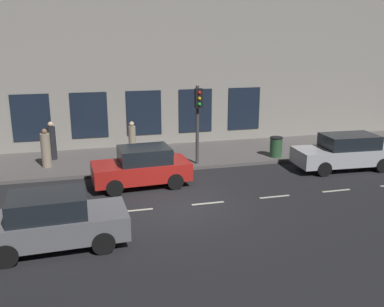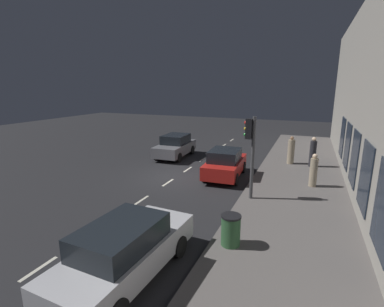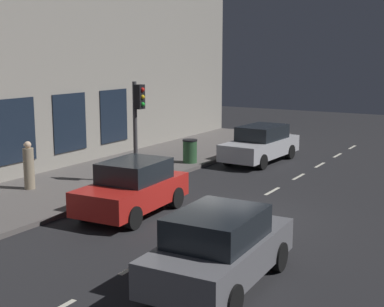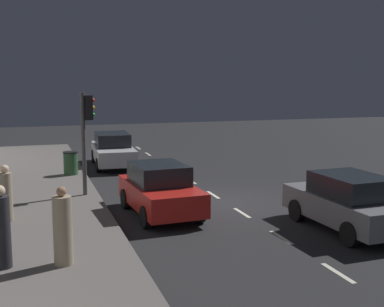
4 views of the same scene
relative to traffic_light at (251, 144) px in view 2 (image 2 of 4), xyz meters
The scene contains 12 objects.
ground_plane 5.38m from the traffic_light, 157.34° to the left, with size 60.00×60.00×0.00m, color #232326.
sidewalk 3.62m from the traffic_light, 43.90° to the left, with size 4.50×32.00×0.15m.
building_facade 5.15m from the traffic_light, 22.29° to the left, with size 0.65×32.00×8.90m.
lane_centre_line 5.12m from the traffic_light, 169.35° to the left, with size 0.12×27.20×0.01m.
traffic_light is the anchor object (origin of this frame).
parked_car_0 3.82m from the traffic_light, 123.57° to the left, with size 2.00×3.89×1.58m.
parked_car_1 8.94m from the traffic_light, 137.10° to the left, with size 1.96×4.07×1.58m.
parked_car_2 6.87m from the traffic_light, 106.61° to the right, with size 1.99×4.59×1.58m.
pedestrian_0 4.07m from the traffic_light, 45.73° to the left, with size 0.50×0.50×1.63m.
pedestrian_1 7.10m from the traffic_light, 68.41° to the left, with size 0.45×0.45×1.81m.
pedestrian_2 6.95m from the traffic_light, 78.98° to the left, with size 0.49×0.49×1.74m.
trash_bin 4.44m from the traffic_light, 86.09° to the right, with size 0.62×0.62×0.98m.
Camera 2 is at (6.57, -13.58, 4.92)m, focal length 26.67 mm.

